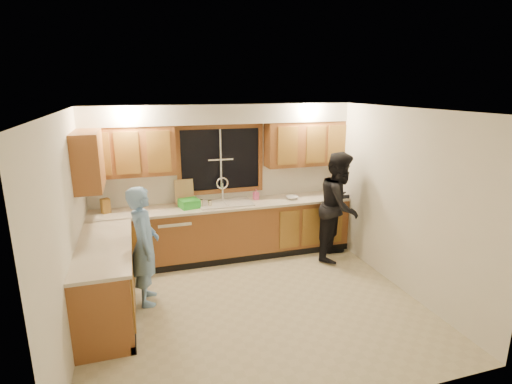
% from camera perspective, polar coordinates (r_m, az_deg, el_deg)
% --- Properties ---
extents(floor, '(4.20, 4.20, 0.00)m').
position_cam_1_polar(floor, '(5.42, -0.24, -15.76)').
color(floor, beige).
rests_on(floor, ground).
extents(ceiling, '(4.20, 4.20, 0.00)m').
position_cam_1_polar(ceiling, '(4.68, -0.27, 11.65)').
color(ceiling, white).
extents(wall_back, '(4.20, 0.00, 4.20)m').
position_cam_1_polar(wall_back, '(6.68, -5.03, 1.71)').
color(wall_back, white).
rests_on(wall_back, ground).
extents(wall_left, '(0.00, 3.80, 3.80)m').
position_cam_1_polar(wall_left, '(4.77, -25.26, -5.09)').
color(wall_left, white).
rests_on(wall_left, ground).
extents(wall_right, '(0.00, 3.80, 3.80)m').
position_cam_1_polar(wall_right, '(5.85, 19.83, -1.03)').
color(wall_right, white).
rests_on(wall_right, ground).
extents(base_cabinets_back, '(4.20, 0.60, 0.88)m').
position_cam_1_polar(base_cabinets_back, '(6.63, -4.31, -5.68)').
color(base_cabinets_back, brown).
rests_on(base_cabinets_back, ground).
extents(base_cabinets_left, '(0.60, 1.90, 0.88)m').
position_cam_1_polar(base_cabinets_left, '(5.36, -20.58, -11.82)').
color(base_cabinets_left, brown).
rests_on(base_cabinets_left, ground).
extents(countertop_back, '(4.20, 0.63, 0.04)m').
position_cam_1_polar(countertop_back, '(6.47, -4.36, -1.91)').
color(countertop_back, beige).
rests_on(countertop_back, base_cabinets_back).
extents(countertop_left, '(0.63, 1.90, 0.04)m').
position_cam_1_polar(countertop_left, '(5.18, -20.87, -7.24)').
color(countertop_left, beige).
rests_on(countertop_left, base_cabinets_left).
extents(upper_cabinets_left, '(1.35, 0.33, 0.75)m').
position_cam_1_polar(upper_cabinets_left, '(6.27, -17.70, 5.56)').
color(upper_cabinets_left, brown).
rests_on(upper_cabinets_left, wall_back).
extents(upper_cabinets_right, '(1.35, 0.33, 0.75)m').
position_cam_1_polar(upper_cabinets_right, '(6.86, 6.95, 6.89)').
color(upper_cabinets_right, brown).
rests_on(upper_cabinets_right, wall_back).
extents(upper_cabinets_return, '(0.33, 0.90, 0.75)m').
position_cam_1_polar(upper_cabinets_return, '(5.69, -22.83, 4.21)').
color(upper_cabinets_return, brown).
rests_on(upper_cabinets_return, wall_left).
extents(soffit, '(4.20, 0.35, 0.30)m').
position_cam_1_polar(soffit, '(6.35, -4.91, 11.07)').
color(soffit, silver).
rests_on(soffit, wall_back).
extents(window_frame, '(1.44, 0.03, 1.14)m').
position_cam_1_polar(window_frame, '(6.60, -5.08, 4.65)').
color(window_frame, black).
rests_on(window_frame, wall_back).
extents(sink, '(0.86, 0.52, 0.57)m').
position_cam_1_polar(sink, '(6.50, -4.39, -2.16)').
color(sink, silver).
rests_on(sink, countertop_back).
extents(dishwasher, '(0.60, 0.56, 0.82)m').
position_cam_1_polar(dishwasher, '(6.51, -11.64, -6.64)').
color(dishwasher, white).
rests_on(dishwasher, floor).
extents(stove, '(0.58, 0.75, 0.90)m').
position_cam_1_polar(stove, '(4.85, -20.92, -14.66)').
color(stove, white).
rests_on(stove, floor).
extents(man, '(0.39, 0.58, 1.57)m').
position_cam_1_polar(man, '(5.35, -15.67, -7.40)').
color(man, '#74A2DB').
rests_on(man, floor).
extents(woman, '(1.08, 1.09, 1.77)m').
position_cam_1_polar(woman, '(6.61, 11.85, -1.98)').
color(woman, black).
rests_on(woman, floor).
extents(knife_block, '(0.15, 0.14, 0.22)m').
position_cam_1_polar(knife_block, '(6.39, -20.70, -1.86)').
color(knife_block, olive).
rests_on(knife_block, countertop_back).
extents(cutting_board, '(0.30, 0.10, 0.39)m').
position_cam_1_polar(cutting_board, '(6.54, -10.21, 0.06)').
color(cutting_board, tan).
rests_on(cutting_board, countertop_back).
extents(dish_crate, '(0.34, 0.32, 0.13)m').
position_cam_1_polar(dish_crate, '(6.34, -9.52, -1.62)').
color(dish_crate, green).
rests_on(dish_crate, countertop_back).
extents(soap_bottle, '(0.10, 0.10, 0.18)m').
position_cam_1_polar(soap_bottle, '(6.70, -0.01, -0.32)').
color(soap_bottle, pink).
rests_on(soap_bottle, countertop_back).
extents(bowl, '(0.22, 0.22, 0.05)m').
position_cam_1_polar(bowl, '(6.76, 5.19, -0.81)').
color(bowl, silver).
rests_on(bowl, countertop_back).
extents(can_left, '(0.08, 0.08, 0.13)m').
position_cam_1_polar(can_left, '(6.32, -7.90, -1.65)').
color(can_left, beige).
rests_on(can_left, countertop_back).
extents(can_right, '(0.08, 0.08, 0.11)m').
position_cam_1_polar(can_right, '(6.32, -6.59, -1.67)').
color(can_right, beige).
rests_on(can_right, countertop_back).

